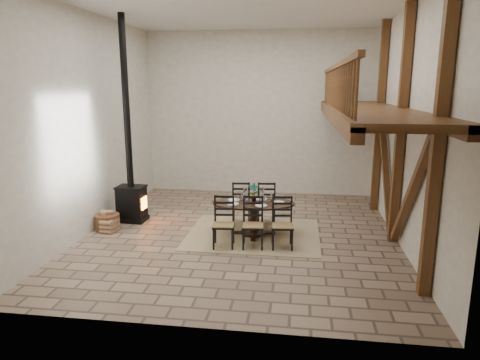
# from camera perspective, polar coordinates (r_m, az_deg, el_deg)

# --- Properties ---
(ground) EXTENTS (8.00, 8.00, 0.00)m
(ground) POSITION_cam_1_polar(r_m,az_deg,el_deg) (10.01, 0.12, -7.15)
(ground) COLOR #997E66
(ground) RESTS_ON ground
(room_shell) EXTENTS (7.02, 8.02, 5.01)m
(room_shell) POSITION_cam_1_polar(r_m,az_deg,el_deg) (9.35, 7.49, 10.24)
(room_shell) COLOR white
(room_shell) RESTS_ON ground
(rug) EXTENTS (3.00, 2.50, 0.02)m
(rug) POSITION_cam_1_polar(r_m,az_deg,el_deg) (9.96, 1.78, -7.21)
(rug) COLOR tan
(rug) RESTS_ON ground
(dining_table) EXTENTS (1.97, 2.20, 1.20)m
(dining_table) POSITION_cam_1_polar(r_m,az_deg,el_deg) (9.72, 1.79, -5.15)
(dining_table) COLOR black
(dining_table) RESTS_ON ground
(wood_stove) EXTENTS (0.73, 0.57, 5.00)m
(wood_stove) POSITION_cam_1_polar(r_m,az_deg,el_deg) (10.98, -14.41, 0.26)
(wood_stove) COLOR black
(wood_stove) RESTS_ON ground
(log_basket) EXTENTS (0.57, 0.57, 0.47)m
(log_basket) POSITION_cam_1_polar(r_m,az_deg,el_deg) (10.69, -17.24, -5.28)
(log_basket) COLOR brown
(log_basket) RESTS_ON ground
(log_stack) EXTENTS (0.36, 0.45, 0.31)m
(log_stack) POSITION_cam_1_polar(r_m,az_deg,el_deg) (10.53, -16.99, -5.82)
(log_stack) COLOR tan
(log_stack) RESTS_ON ground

